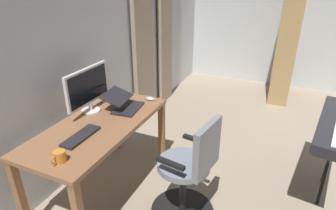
% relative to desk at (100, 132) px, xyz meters
% --- Properties ---
extents(back_room_partition, '(5.82, 0.10, 2.86)m').
position_rel_desk_xyz_m(back_room_partition, '(-0.93, -0.49, 0.78)').
color(back_room_partition, silver).
rests_on(back_room_partition, ground).
extents(curtain_left_panel, '(0.40, 0.06, 2.64)m').
position_rel_desk_xyz_m(curtain_left_panel, '(-2.25, -0.38, 0.67)').
color(curtain_left_panel, tan).
rests_on(curtain_left_panel, ground).
extents(curtain_right_panel, '(0.48, 0.06, 2.64)m').
position_rel_desk_xyz_m(curtain_right_panel, '(-1.54, -0.38, 0.67)').
color(curtain_right_panel, tan).
rests_on(curtain_right_panel, ground).
extents(desk, '(1.45, 0.68, 0.75)m').
position_rel_desk_xyz_m(desk, '(0.00, 0.00, 0.00)').
color(desk, '#936241').
rests_on(desk, ground).
extents(office_chair, '(0.56, 0.56, 0.98)m').
position_rel_desk_xyz_m(office_chair, '(0.00, 0.88, -0.19)').
color(office_chair, black).
rests_on(office_chair, ground).
extents(computer_monitor, '(0.57, 0.18, 0.43)m').
position_rel_desk_xyz_m(computer_monitor, '(-0.17, -0.22, 0.34)').
color(computer_monitor, white).
rests_on(computer_monitor, desk).
extents(computer_keyboard, '(0.37, 0.12, 0.02)m').
position_rel_desk_xyz_m(computer_keyboard, '(0.26, 0.02, 0.11)').
color(computer_keyboard, '#232328').
rests_on(computer_keyboard, desk).
extents(laptop, '(0.37, 0.37, 0.17)m').
position_rel_desk_xyz_m(laptop, '(-0.35, 0.05, 0.15)').
color(laptop, '#232328').
rests_on(laptop, desk).
extents(computer_mouse, '(0.06, 0.10, 0.04)m').
position_rel_desk_xyz_m(computer_mouse, '(-0.64, 0.19, 0.12)').
color(computer_mouse, silver).
rests_on(computer_mouse, desk).
extents(cell_phone_by_monitor, '(0.09, 0.15, 0.01)m').
position_rel_desk_xyz_m(cell_phone_by_monitor, '(-0.55, -0.14, 0.10)').
color(cell_phone_by_monitor, black).
rests_on(cell_phone_by_monitor, desk).
extents(mug_tea, '(0.13, 0.09, 0.09)m').
position_rel_desk_xyz_m(mug_tea, '(0.58, 0.10, 0.14)').
color(mug_tea, orange).
rests_on(mug_tea, desk).
extents(bookshelf, '(0.82, 0.30, 1.90)m').
position_rel_desk_xyz_m(bookshelf, '(-3.16, 1.33, 0.30)').
color(bookshelf, tan).
rests_on(bookshelf, ground).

